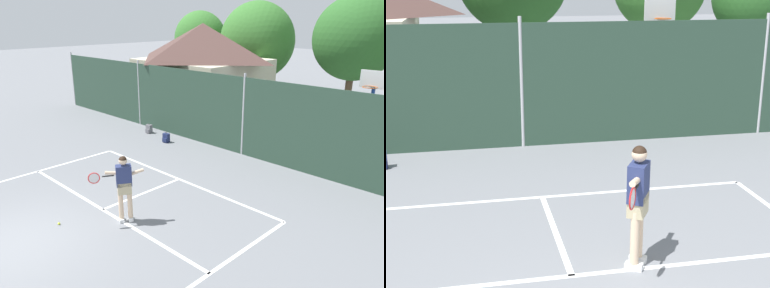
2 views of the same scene
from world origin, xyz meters
The scene contains 3 objects.
chainlink_fence centered at (0.00, 9.00, 1.54)m, with size 26.09×0.09×3.23m.
basketball_hoop centered at (4.09, 10.66, 2.31)m, with size 0.90×0.67×3.55m.
tennis_player centered at (0.98, 2.57, 1.11)m, with size 0.71×1.31×1.85m.
Camera 2 is at (-1.30, -4.36, 4.06)m, focal length 51.31 mm.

